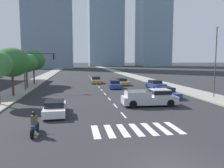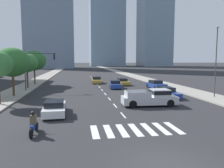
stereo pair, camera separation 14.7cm
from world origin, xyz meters
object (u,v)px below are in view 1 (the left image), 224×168
Objects in this scene: sedan_gold_1 at (122,82)px; street_tree_fourth at (33,61)px; sedan_blue_3 at (115,85)px; traffic_signal_far at (36,63)px; street_lamp_east at (216,57)px; sedan_white_2 at (55,108)px; street_tree_third at (26,63)px; sedan_blue_5 at (155,85)px; motorcycle_lead at (35,125)px; sedan_gold_4 at (96,80)px; street_tree_second at (12,62)px; pickup_truck at (152,98)px; sedan_blue_0 at (167,93)px.

street_tree_fourth is (-16.27, 3.17, 3.97)m from sedan_gold_1.
sedan_blue_3 is 12.69m from traffic_signal_far.
sedan_white_2 is at bearing -163.33° from street_lamp_east.
street_tree_third is at bearing -90.00° from street_tree_fourth.
street_lamp_east is at bearing -75.45° from sedan_white_2.
sedan_gold_1 is at bearing -148.82° from sedan_blue_5.
motorcycle_lead is 5.17m from sedan_white_2.
sedan_blue_5 is (14.68, 15.58, 0.05)m from sedan_white_2.
sedan_gold_4 is (-2.33, 8.56, 0.01)m from sedan_blue_3.
motorcycle_lead is at bearing -71.16° from street_tree_second.
street_tree_third is 6.30m from street_tree_fourth.
street_tree_third reaches higher than sedan_blue_3.
street_tree_second is 14.45m from street_tree_fourth.
pickup_truck reaches higher than sedan_blue_0.
street_tree_fourth is at bearing -106.44° from sedan_gold_1.
sedan_gold_4 is at bearing 122.52° from street_lamp_east.
sedan_blue_0 reaches higher than sedan_blue_3.
street_lamp_east is at bearing -37.95° from street_tree_fourth.
sedan_gold_1 is 23.80m from sedan_white_2.
sedan_white_2 is 26.11m from sedan_gold_4.
sedan_white_2 is at bearing -76.34° from street_tree_fourth.
street_tree_fourth is (-2.07, 9.60, 0.38)m from traffic_signal_far.
street_tree_fourth is (-5.22, 29.75, 3.95)m from motorcycle_lead.
pickup_truck is 19.27m from sedan_gold_1.
sedan_gold_1 is 20.15m from street_tree_second.
street_tree_fourth is at bearing 142.05° from street_lamp_east.
sedan_gold_4 is at bearing 52.36° from street_tree_second.
sedan_blue_0 reaches higher than sedan_white_2.
sedan_blue_3 is at bearing 17.27° from sedan_gold_4.
motorcycle_lead is 0.45× the size of sedan_white_2.
motorcycle_lead is at bearing -151.04° from street_lamp_east.
motorcycle_lead reaches higher than sedan_gold_4.
sedan_blue_3 is at bearing 97.11° from pickup_truck.
traffic_signal_far is at bearing -40.89° from sedan_gold_4.
traffic_signal_far is (-16.88, 8.08, 3.57)m from sedan_blue_0.
street_tree_second is at bearing -60.70° from sedan_gold_1.
pickup_truck is at bearing -159.95° from street_lamp_east.
street_tree_third is 0.89× the size of street_tree_fourth.
street_tree_third is (-16.27, -3.11, 3.60)m from sedan_gold_1.
sedan_gold_4 is 0.83× the size of traffic_signal_far.
street_lamp_east reaches higher than street_tree_second.
motorcycle_lead is at bearing -17.03° from sedan_blue_3.
sedan_blue_3 is (8.89, 22.01, -0.00)m from motorcycle_lead.
sedan_blue_5 is 21.16m from street_tree_third.
sedan_blue_3 is 0.74× the size of street_tree_second.
sedan_blue_0 is at bearing 30.96° from sedan_blue_3.
motorcycle_lead reaches higher than sedan_blue_5.
sedan_white_2 is (-9.38, -2.21, -0.25)m from pickup_truck.
sedan_blue_3 is (8.12, 16.89, 0.02)m from sedan_white_2.
sedan_gold_4 is 0.87× the size of street_tree_third.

